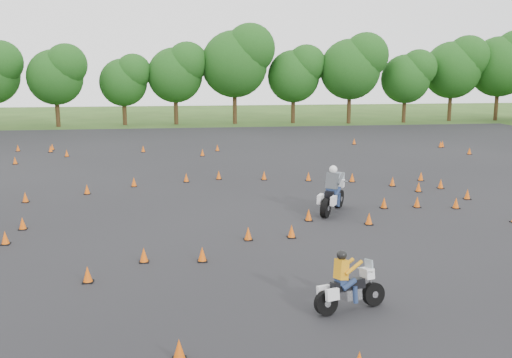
# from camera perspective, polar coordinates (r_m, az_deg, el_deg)

# --- Properties ---
(ground) EXTENTS (140.00, 140.00, 0.00)m
(ground) POSITION_cam_1_polar(r_m,az_deg,el_deg) (21.14, 1.48, -5.28)
(ground) COLOR #2D5119
(ground) RESTS_ON ground
(asphalt_pad) EXTENTS (62.00, 62.00, 0.00)m
(asphalt_pad) POSITION_cam_1_polar(r_m,az_deg,el_deg) (26.88, -0.58, -1.68)
(asphalt_pad) COLOR black
(asphalt_pad) RESTS_ON ground
(treeline) EXTENTS (87.08, 32.29, 10.88)m
(treeline) POSITION_cam_1_polar(r_m,az_deg,el_deg) (55.28, -3.60, 9.74)
(treeline) COLOR #184513
(treeline) RESTS_ON ground
(traffic_cones) EXTENTS (36.21, 33.16, 0.45)m
(traffic_cones) POSITION_cam_1_polar(r_m,az_deg,el_deg) (26.39, -0.55, -1.42)
(traffic_cones) COLOR #DB5309
(traffic_cones) RESTS_ON asphalt_pad
(rider_grey) EXTENTS (2.09, 2.64, 2.02)m
(rider_grey) POSITION_cam_1_polar(r_m,az_deg,el_deg) (23.83, 7.65, -0.96)
(rider_grey) COLOR #42464A
(rider_grey) RESTS_ON ground
(rider_yellow) EXTENTS (2.08, 1.15, 1.54)m
(rider_yellow) POSITION_cam_1_polar(r_m,az_deg,el_deg) (14.49, 9.55, -10.08)
(rider_yellow) COLOR orange
(rider_yellow) RESTS_ON ground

